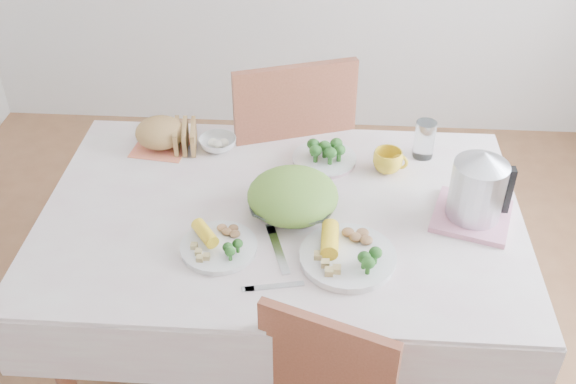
# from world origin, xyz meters

# --- Properties ---
(floor) EXTENTS (3.60, 3.60, 0.00)m
(floor) POSITION_xyz_m (0.00, 0.00, 0.00)
(floor) COLOR brown
(floor) RESTS_ON ground
(dining_table) EXTENTS (1.40, 0.90, 0.75)m
(dining_table) POSITION_xyz_m (0.00, 0.00, 0.38)
(dining_table) COLOR brown
(dining_table) RESTS_ON floor
(tablecloth) EXTENTS (1.50, 1.00, 0.01)m
(tablecloth) POSITION_xyz_m (0.00, 0.00, 0.76)
(tablecloth) COLOR beige
(tablecloth) RESTS_ON dining_table
(chair_far) EXTENTS (0.60, 0.60, 1.04)m
(chair_far) POSITION_xyz_m (-0.05, 0.65, 0.47)
(chair_far) COLOR brown
(chair_far) RESTS_ON floor
(salad_bowl) EXTENTS (0.28, 0.28, 0.07)m
(salad_bowl) POSITION_xyz_m (0.04, -0.01, 0.79)
(salad_bowl) COLOR white
(salad_bowl) RESTS_ON tablecloth
(dinner_plate_left) EXTENTS (0.28, 0.28, 0.02)m
(dinner_plate_left) POSITION_xyz_m (-0.17, -0.20, 0.77)
(dinner_plate_left) COLOR white
(dinner_plate_left) RESTS_ON tablecloth
(dinner_plate_right) EXTENTS (0.36, 0.36, 0.02)m
(dinner_plate_right) POSITION_xyz_m (0.21, -0.22, 0.77)
(dinner_plate_right) COLOR white
(dinner_plate_right) RESTS_ON tablecloth
(broccoli_plate) EXTENTS (0.29, 0.29, 0.02)m
(broccoli_plate) POSITION_xyz_m (0.13, 0.28, 0.77)
(broccoli_plate) COLOR beige
(broccoli_plate) RESTS_ON tablecloth
(napkin) EXTENTS (0.21, 0.21, 0.00)m
(napkin) POSITION_xyz_m (-0.45, 0.34, 0.76)
(napkin) COLOR #F67C57
(napkin) RESTS_ON tablecloth
(bread_loaf) EXTENTS (0.19, 0.19, 0.11)m
(bread_loaf) POSITION_xyz_m (-0.45, 0.34, 0.82)
(bread_loaf) COLOR olive
(bread_loaf) RESTS_ON napkin
(fruit_bowl) EXTENTS (0.17, 0.17, 0.04)m
(fruit_bowl) POSITION_xyz_m (-0.25, 0.34, 0.78)
(fruit_bowl) COLOR white
(fruit_bowl) RESTS_ON tablecloth
(yellow_mug) EXTENTS (0.13, 0.13, 0.08)m
(yellow_mug) POSITION_xyz_m (0.34, 0.24, 0.80)
(yellow_mug) COLOR gold
(yellow_mug) RESTS_ON tablecloth
(glass_tumbler) EXTENTS (0.09, 0.09, 0.14)m
(glass_tumbler) POSITION_xyz_m (0.47, 0.34, 0.83)
(glass_tumbler) COLOR white
(glass_tumbler) RESTS_ON tablecloth
(pink_tray) EXTENTS (0.28, 0.28, 0.02)m
(pink_tray) POSITION_xyz_m (0.59, 0.00, 0.77)
(pink_tray) COLOR #CB7C94
(pink_tray) RESTS_ON tablecloth
(electric_kettle) EXTENTS (0.18, 0.18, 0.23)m
(electric_kettle) POSITION_xyz_m (0.59, 0.00, 0.88)
(electric_kettle) COLOR #B2B5BA
(electric_kettle) RESTS_ON pink_tray
(fork_left) EXTENTS (0.09, 0.21, 0.00)m
(fork_left) POSITION_xyz_m (0.00, -0.19, 0.76)
(fork_left) COLOR silver
(fork_left) RESTS_ON tablecloth
(fork_right) EXTENTS (0.04, 0.16, 0.00)m
(fork_right) POSITION_xyz_m (0.14, -0.13, 0.76)
(fork_right) COLOR silver
(fork_right) RESTS_ON tablecloth
(knife) EXTENTS (0.16, 0.05, 0.00)m
(knife) POSITION_xyz_m (0.01, -0.34, 0.76)
(knife) COLOR silver
(knife) RESTS_ON tablecloth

